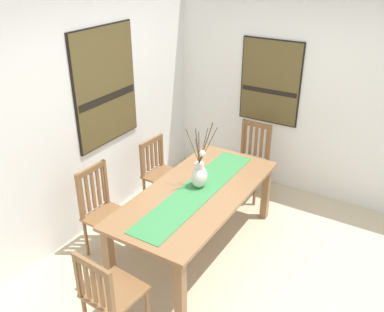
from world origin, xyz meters
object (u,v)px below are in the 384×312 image
at_px(centerpiece_vase, 199,174).
at_px(chair_3, 251,159).
at_px(dining_table, 197,199).
at_px(chair_0, 161,172).
at_px(chair_2, 104,210).
at_px(painting_on_side_wall, 270,82).
at_px(chair_1, 109,293).
at_px(painting_on_back_wall, 105,87).

xyz_separation_m(centerpiece_vase, chair_3, (1.28, -0.02, -0.38)).
relative_size(dining_table, chair_0, 2.27).
height_order(centerpiece_vase, chair_2, centerpiece_vase).
bearing_deg(chair_0, dining_table, -121.69).
xyz_separation_m(dining_table, centerpiece_vase, (0.08, 0.02, 0.24)).
xyz_separation_m(centerpiece_vase, chair_0, (0.42, 0.79, -0.40)).
height_order(dining_table, painting_on_side_wall, painting_on_side_wall).
bearing_deg(chair_1, chair_2, 43.84).
height_order(dining_table, chair_3, chair_3).
height_order(chair_1, chair_2, chair_2).
xyz_separation_m(chair_3, painting_on_side_wall, (0.41, -0.02, 0.91)).
relative_size(chair_1, painting_on_side_wall, 0.83).
height_order(chair_0, painting_on_side_wall, painting_on_side_wall).
relative_size(chair_3, painting_on_side_wall, 0.89).
distance_m(chair_0, chair_2, 1.01).
relative_size(centerpiece_vase, chair_2, 0.74).
distance_m(chair_3, painting_on_side_wall, 0.99).
relative_size(dining_table, painting_on_back_wall, 1.56).
bearing_deg(centerpiece_vase, chair_1, -179.77).
xyz_separation_m(chair_1, chair_2, (0.83, 0.80, 0.03)).
height_order(painting_on_back_wall, painting_on_side_wall, painting_on_back_wall).
relative_size(chair_1, chair_3, 0.93).
xyz_separation_m(chair_2, painting_on_back_wall, (0.68, 0.45, 1.06)).
bearing_deg(dining_table, painting_on_side_wall, -0.49).
bearing_deg(chair_3, chair_0, 136.94).
bearing_deg(chair_2, chair_1, -136.16).
height_order(chair_0, chair_1, same).
xyz_separation_m(chair_2, painting_on_side_wall, (2.28, -0.83, 0.90)).
height_order(chair_3, painting_on_back_wall, painting_on_back_wall).
bearing_deg(dining_table, chair_0, 58.31).
relative_size(centerpiece_vase, chair_0, 0.81).
distance_m(chair_2, painting_on_side_wall, 2.59).
bearing_deg(chair_0, painting_on_side_wall, -32.94).
height_order(centerpiece_vase, chair_3, centerpiece_vase).
relative_size(centerpiece_vase, painting_on_back_wall, 0.56).
distance_m(centerpiece_vase, chair_1, 1.48).
distance_m(chair_2, painting_on_back_wall, 1.34).
distance_m(chair_1, painting_on_back_wall, 2.25).
distance_m(dining_table, painting_on_side_wall, 1.93).
relative_size(dining_table, chair_2, 2.07).
distance_m(chair_0, painting_on_back_wall, 1.23).
xyz_separation_m(chair_0, chair_1, (-1.84, -0.79, -0.00)).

